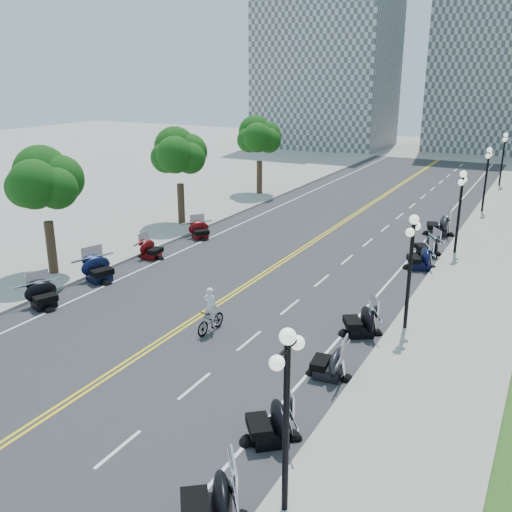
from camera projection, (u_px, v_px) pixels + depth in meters
The scene contains 47 objects.
ground at pixel (185, 325), 24.88m from camera, with size 160.00×160.00×0.00m, color gray.
road at pixel (283, 261), 33.27m from camera, with size 16.00×90.00×0.01m, color #333335.
centerline_yellow_a at pixel (281, 261), 33.32m from camera, with size 0.12×90.00×0.00m, color yellow.
centerline_yellow_b at pixel (285, 261), 33.21m from camera, with size 0.12×90.00×0.00m, color yellow.
edge_line_north at pixel (392, 279), 30.40m from camera, with size 0.12×90.00×0.00m, color white.
edge_line_south at pixel (192, 246), 36.13m from camera, with size 0.12×90.00×0.00m, color white.
lane_dash_4 at pixel (118, 449), 16.73m from camera, with size 0.12×2.00×0.00m, color white.
lane_dash_5 at pixel (195, 386), 20.08m from camera, with size 0.12×2.00×0.00m, color white.
lane_dash_6 at pixel (249, 341), 23.44m from camera, with size 0.12×2.00×0.00m, color white.
lane_dash_7 at pixel (290, 307), 26.80m from camera, with size 0.12×2.00×0.00m, color white.
lane_dash_8 at pixel (322, 281), 30.15m from camera, with size 0.12×2.00×0.00m, color white.
lane_dash_9 at pixel (347, 260), 33.51m from camera, with size 0.12×2.00×0.00m, color white.
lane_dash_10 at pixel (368, 242), 36.87m from camera, with size 0.12×2.00×0.00m, color white.
lane_dash_11 at pixel (385, 228), 40.22m from camera, with size 0.12×2.00×0.00m, color white.
lane_dash_12 at pixel (400, 216), 43.58m from camera, with size 0.12×2.00×0.00m, color white.
lane_dash_13 at pixel (412, 206), 46.94m from camera, with size 0.12×2.00×0.00m, color white.
lane_dash_14 at pixel (423, 197), 50.29m from camera, with size 0.12×2.00×0.00m, color white.
lane_dash_15 at pixel (433, 189), 53.65m from camera, with size 0.12×2.00×0.00m, color white.
lane_dash_16 at pixel (441, 182), 57.00m from camera, with size 0.12×2.00×0.00m, color white.
lane_dash_17 at pixel (448, 176), 60.36m from camera, with size 0.12×2.00×0.00m, color white.
lane_dash_18 at pixel (455, 170), 63.72m from camera, with size 0.12×2.00×0.00m, color white.
lane_dash_19 at pixel (461, 165), 67.07m from camera, with size 0.12×2.00×0.00m, color white.
sidewalk_north at pixel (472, 291), 28.55m from camera, with size 5.00×90.00×0.15m, color #9E9991.
sidewalk_south at pixel (141, 237), 37.94m from camera, with size 5.00×90.00×0.15m, color #9E9991.
distant_block_a at pixel (328, 53), 80.93m from camera, with size 18.00×14.00×26.00m, color gray.
distant_block_b at pixel (500, 36), 75.50m from camera, with size 16.00×12.00×30.00m, color gray.
street_lamp_1 at pixel (286, 424), 13.51m from camera, with size 0.50×1.20×4.90m, color black, non-canonical shape.
street_lamp_2 at pixel (409, 273), 23.58m from camera, with size 0.50×1.20×4.90m, color black, non-canonical shape.
street_lamp_3 at pixel (459, 213), 33.65m from camera, with size 0.50×1.20×4.90m, color black, non-canonical shape.
street_lamp_4 at pixel (486, 180), 43.72m from camera, with size 0.50×1.20×4.90m, color black, non-canonical shape.
street_lamp_5 at pixel (502, 160), 53.79m from camera, with size 0.50×1.20×4.90m, color black, non-canonical shape.
tree_2 at pixel (44, 189), 29.56m from camera, with size 4.80×4.80×9.20m, color #235619, non-canonical shape.
tree_3 at pixel (179, 159), 39.63m from camera, with size 4.80×4.80×9.20m, color #235619, non-canonical shape.
tree_4 at pixel (259, 141), 49.70m from camera, with size 4.80×4.80×9.20m, color #235619, non-canonical shape.
motorcycle_n_3 at pixel (209, 500), 13.69m from camera, with size 2.14×2.14×1.50m, color black, non-canonical shape.
motorcycle_n_4 at pixel (269, 421), 16.89m from camera, with size 2.02×2.02×1.42m, color black, non-canonical shape.
motorcycle_n_5 at pixel (329, 361), 20.50m from camera, with size 1.85×1.85×1.30m, color black, non-canonical shape.
motorcycle_n_6 at pixel (360, 319), 23.80m from camera, with size 1.99×1.99×1.39m, color black, non-canonical shape.
motorcycle_n_8 at pixel (420, 257), 31.78m from camera, with size 2.02×2.02×1.41m, color black, non-canonical shape.
motorcycle_n_9 at pixel (427, 245), 34.09m from camera, with size 1.91×1.91×1.33m, color black, non-canonical shape.
motorcycle_n_10 at pixel (438, 224), 38.33m from camera, with size 2.23×2.23×1.56m, color black, non-canonical shape.
motorcycle_s_5 at pixel (43, 294), 26.58m from camera, with size 1.92×1.92×1.34m, color black, non-canonical shape.
motorcycle_s_6 at pixel (99, 268), 29.91m from camera, with size 2.08×2.08×1.46m, color black, non-canonical shape.
motorcycle_s_7 at pixel (151, 248), 33.58m from camera, with size 1.78×1.78×1.25m, color #590A0C, non-canonical shape.
motorcycle_s_8 at pixel (200, 229), 37.58m from camera, with size 1.78×1.78×1.25m, color #590A0C, non-canonical shape.
bicycle at pixel (211, 320), 24.09m from camera, with size 0.50×1.78×1.07m, color #A51414.
cyclist_rider at pixel (210, 290), 23.66m from camera, with size 0.61×0.40×1.68m, color white.
Camera 1 is at (13.43, -18.58, 10.58)m, focal length 40.00 mm.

